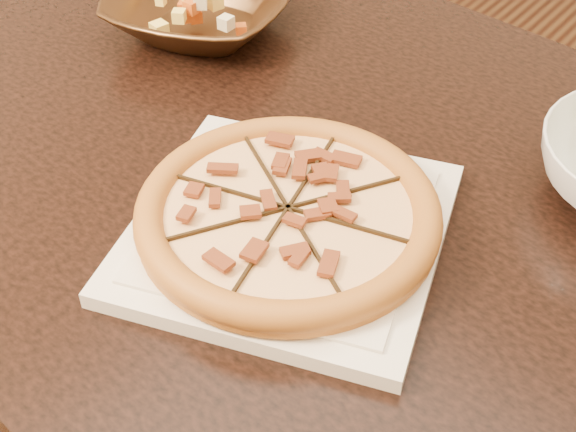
# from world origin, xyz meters

# --- Properties ---
(dining_table) EXTENTS (1.40, 0.96, 0.75)m
(dining_table) POSITION_xyz_m (-0.09, -0.07, 0.64)
(dining_table) COLOR black
(dining_table) RESTS_ON floor
(plate) EXTENTS (0.38, 0.38, 0.02)m
(plate) POSITION_xyz_m (0.03, -0.20, 0.76)
(plate) COLOR #EFE5CF
(plate) RESTS_ON dining_table
(pizza) EXTENTS (0.30, 0.30, 0.03)m
(pizza) POSITION_xyz_m (0.03, -0.20, 0.78)
(pizza) COLOR #AB751E
(pizza) RESTS_ON plate
(bronze_bowl) EXTENTS (0.32, 0.32, 0.06)m
(bronze_bowl) POSITION_xyz_m (-0.33, 0.07, 0.78)
(bronze_bowl) COLOR brown
(bronze_bowl) RESTS_ON dining_table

